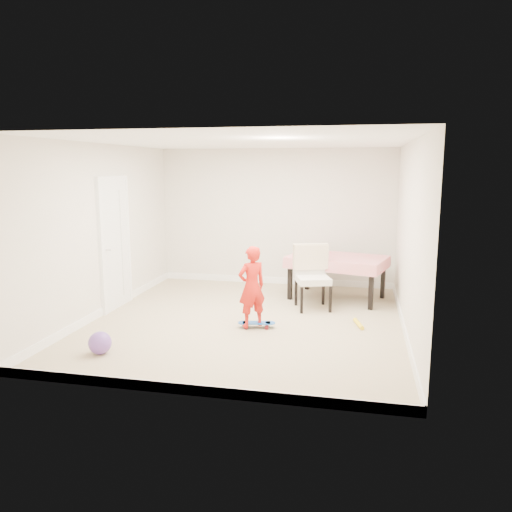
% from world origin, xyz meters
% --- Properties ---
extents(ground, '(5.00, 5.00, 0.00)m').
position_xyz_m(ground, '(0.00, 0.00, 0.00)').
color(ground, tan).
rests_on(ground, ground).
extents(ceiling, '(4.50, 5.00, 0.04)m').
position_xyz_m(ceiling, '(0.00, 0.00, 2.58)').
color(ceiling, white).
rests_on(ceiling, wall_back).
extents(wall_back, '(4.50, 0.04, 2.60)m').
position_xyz_m(wall_back, '(0.00, 2.48, 1.30)').
color(wall_back, silver).
rests_on(wall_back, ground).
extents(wall_front, '(4.50, 0.04, 2.60)m').
position_xyz_m(wall_front, '(0.00, -2.48, 1.30)').
color(wall_front, silver).
rests_on(wall_front, ground).
extents(wall_left, '(0.04, 5.00, 2.60)m').
position_xyz_m(wall_left, '(-2.23, 0.00, 1.30)').
color(wall_left, silver).
rests_on(wall_left, ground).
extents(wall_right, '(0.04, 5.00, 2.60)m').
position_xyz_m(wall_right, '(2.23, 0.00, 1.30)').
color(wall_right, silver).
rests_on(wall_right, ground).
extents(door, '(0.11, 0.94, 2.11)m').
position_xyz_m(door, '(-2.22, 0.30, 1.02)').
color(door, white).
rests_on(door, ground).
extents(baseboard_back, '(4.50, 0.02, 0.12)m').
position_xyz_m(baseboard_back, '(0.00, 2.49, 0.06)').
color(baseboard_back, white).
rests_on(baseboard_back, ground).
extents(baseboard_front, '(4.50, 0.02, 0.12)m').
position_xyz_m(baseboard_front, '(0.00, -2.49, 0.06)').
color(baseboard_front, white).
rests_on(baseboard_front, ground).
extents(baseboard_left, '(0.02, 5.00, 0.12)m').
position_xyz_m(baseboard_left, '(-2.24, 0.00, 0.06)').
color(baseboard_left, white).
rests_on(baseboard_left, ground).
extents(baseboard_right, '(0.02, 5.00, 0.12)m').
position_xyz_m(baseboard_right, '(2.24, 0.00, 0.06)').
color(baseboard_right, white).
rests_on(baseboard_right, ground).
extents(dining_table, '(1.80, 1.39, 0.75)m').
position_xyz_m(dining_table, '(1.23, 1.57, 0.37)').
color(dining_table, red).
rests_on(dining_table, ground).
extents(dining_chair, '(0.73, 0.78, 1.03)m').
position_xyz_m(dining_chair, '(0.89, 0.86, 0.51)').
color(dining_chair, silver).
rests_on(dining_chair, ground).
extents(skateboard, '(0.56, 0.28, 0.08)m').
position_xyz_m(skateboard, '(0.21, -0.27, 0.04)').
color(skateboard, blue).
rests_on(skateboard, ground).
extents(child, '(0.50, 0.48, 1.14)m').
position_xyz_m(child, '(0.15, -0.31, 0.57)').
color(child, red).
rests_on(child, ground).
extents(balloon, '(0.28, 0.28, 0.28)m').
position_xyz_m(balloon, '(-1.45, -1.65, 0.14)').
color(balloon, '#6C44A5').
rests_on(balloon, ground).
extents(foam_toy, '(0.16, 0.40, 0.06)m').
position_xyz_m(foam_toy, '(1.62, 0.12, 0.03)').
color(foam_toy, yellow).
rests_on(foam_toy, ground).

